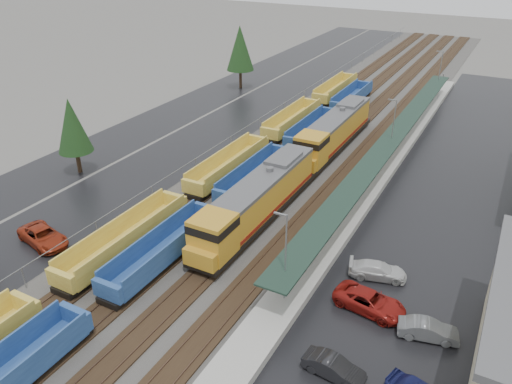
% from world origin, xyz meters
% --- Properties ---
extents(ballast_strip, '(20.00, 160.00, 0.08)m').
position_xyz_m(ballast_strip, '(0.00, 60.00, 0.04)').
color(ballast_strip, '#302D2B').
rests_on(ballast_strip, ground).
extents(trackbed, '(14.60, 160.00, 0.22)m').
position_xyz_m(trackbed, '(-0.00, 60.00, 0.16)').
color(trackbed, black).
rests_on(trackbed, ground).
extents(west_parking_lot, '(10.00, 160.00, 0.02)m').
position_xyz_m(west_parking_lot, '(-15.00, 60.00, 0.01)').
color(west_parking_lot, black).
rests_on(west_parking_lot, ground).
extents(west_road, '(9.00, 160.00, 0.02)m').
position_xyz_m(west_road, '(-25.00, 60.00, 0.01)').
color(west_road, black).
rests_on(west_road, ground).
extents(east_commuter_lot, '(16.00, 100.00, 0.02)m').
position_xyz_m(east_commuter_lot, '(19.00, 50.00, 0.01)').
color(east_commuter_lot, black).
rests_on(east_commuter_lot, ground).
extents(station_platform, '(3.00, 80.00, 8.00)m').
position_xyz_m(station_platform, '(9.50, 50.01, 0.73)').
color(station_platform, '#9E9B93').
rests_on(station_platform, ground).
extents(chainlink_fence, '(0.08, 160.04, 2.02)m').
position_xyz_m(chainlink_fence, '(-9.50, 58.44, 1.61)').
color(chainlink_fence, gray).
rests_on(chainlink_fence, ground).
extents(tree_west_near, '(3.96, 3.96, 9.00)m').
position_xyz_m(tree_west_near, '(-22.00, 30.00, 5.82)').
color(tree_west_near, '#332316').
rests_on(tree_west_near, ground).
extents(tree_west_far, '(4.84, 4.84, 11.00)m').
position_xyz_m(tree_west_far, '(-23.00, 70.00, 7.12)').
color(tree_west_far, '#332316').
rests_on(tree_west_far, ground).
extents(locomotive_lead, '(3.22, 21.25, 4.81)m').
position_xyz_m(locomotive_lead, '(2.00, 29.41, 2.54)').
color(locomotive_lead, black).
rests_on(locomotive_lead, ground).
extents(locomotive_trail, '(3.22, 21.25, 4.81)m').
position_xyz_m(locomotive_trail, '(2.00, 50.41, 2.54)').
color(locomotive_trail, black).
rests_on(locomotive_trail, ground).
extents(well_string_yellow, '(2.77, 103.87, 2.46)m').
position_xyz_m(well_string_yellow, '(-6.00, 28.85, 1.21)').
color(well_string_yellow, gold).
rests_on(well_string_yellow, ground).
extents(well_string_blue, '(2.71, 97.15, 2.40)m').
position_xyz_m(well_string_blue, '(-2.00, 28.51, 1.19)').
color(well_string_blue, navy).
rests_on(well_string_blue, ground).
extents(parked_car_west_c, '(3.79, 6.04, 1.56)m').
position_xyz_m(parked_car_west_c, '(-13.43, 17.25, 0.78)').
color(parked_car_west_c, maroon).
rests_on(parked_car_west_c, ground).
extents(parked_car_east_a, '(1.78, 4.22, 1.35)m').
position_xyz_m(parked_car_east_a, '(15.22, 15.33, 0.68)').
color(parked_car_east_a, black).
rests_on(parked_car_east_a, ground).
extents(parked_car_east_b, '(3.26, 5.73, 1.51)m').
position_xyz_m(parked_car_east_b, '(15.37, 22.56, 0.75)').
color(parked_car_east_b, maroon).
rests_on(parked_car_east_b, ground).
extents(parked_car_east_c, '(3.10, 5.03, 1.36)m').
position_xyz_m(parked_car_east_c, '(14.79, 26.75, 0.68)').
color(parked_car_east_c, silver).
rests_on(parked_car_east_c, ground).
extents(parked_car_east_e, '(2.39, 4.38, 1.37)m').
position_xyz_m(parked_car_east_e, '(19.85, 21.63, 0.68)').
color(parked_car_east_e, slate).
rests_on(parked_car_east_e, ground).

